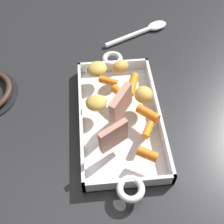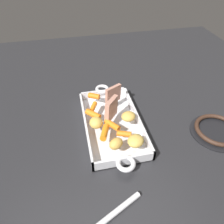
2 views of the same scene
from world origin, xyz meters
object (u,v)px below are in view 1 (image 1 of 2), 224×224
baby_carrot_long (148,114)px  potato_golden_small (97,69)px  roasting_dish (120,118)px  potato_halved (120,67)px  roast_slice_outer (113,136)px  baby_carrot_southeast (132,85)px  baby_carrot_southwest (148,130)px  potato_golden_large (96,103)px  serving_spoon (145,30)px  roast_slice_thick (121,104)px  baby_carrot_short (121,94)px  potato_near_roast (144,95)px  baby_carrot_center_left (108,81)px  baby_carrot_northeast (148,154)px

baby_carrot_long → potato_golden_small: 0.19m
roasting_dish → potato_halved: (0.13, -0.02, 0.04)m
roast_slice_outer → baby_carrot_southeast: 0.18m
baby_carrot_southwest → potato_golden_large: potato_golden_large is taller
roast_slice_outer → potato_golden_small: 0.23m
roasting_dish → serving_spoon: 0.37m
baby_carrot_southeast → potato_halved: potato_halved is taller
roast_slice_thick → serving_spoon: (0.35, -0.12, -0.07)m
roast_slice_outer → baby_carrot_short: bearing=-13.7°
serving_spoon → baby_carrot_short: bearing=-135.9°
baby_carrot_short → potato_near_roast: size_ratio=1.23×
roasting_dish → baby_carrot_center_left: (0.09, 0.02, 0.04)m
potato_golden_small → baby_carrot_northeast: bearing=-160.9°
baby_carrot_long → serving_spoon: 0.37m
roast_slice_outer → baby_carrot_long: size_ratio=1.22×
baby_carrot_long → potato_golden_small: bearing=35.3°
potato_golden_small → potato_near_roast: 0.15m
baby_carrot_northeast → potato_near_roast: 0.16m
baby_carrot_southeast → potato_golden_small: potato_golden_small is taller
roast_slice_thick → baby_carrot_long: size_ratio=1.33×
potato_near_roast → baby_carrot_long: bearing=-177.5°
roasting_dish → roast_slice_outer: size_ratio=6.50×
roast_slice_thick → baby_carrot_southwest: bearing=-136.8°
baby_carrot_northeast → potato_golden_large: (0.15, 0.10, 0.00)m
baby_carrot_southwest → potato_golden_small: potato_golden_small is taller
baby_carrot_center_left → baby_carrot_southeast: 0.06m
roast_slice_outer → baby_carrot_southeast: bearing=-21.5°
potato_golden_small → serving_spoon: 0.27m
baby_carrot_long → potato_golden_small: (0.16, 0.11, 0.00)m
potato_golden_large → serving_spoon: potato_golden_large is taller
potato_halved → serving_spoon: bearing=-26.4°
baby_carrot_long → baby_carrot_short: baby_carrot_long is taller
potato_golden_small → baby_carrot_long: bearing=-144.7°
baby_carrot_southeast → roast_slice_thick: bearing=154.3°
baby_carrot_center_left → potato_halved: potato_halved is taller
baby_carrot_long → baby_carrot_short: 0.09m
serving_spoon → roasting_dish: bearing=-134.6°
potato_halved → baby_carrot_southeast: bearing=-158.1°
baby_carrot_southwest → serving_spoon: baby_carrot_southwest is taller
baby_carrot_southeast → potato_near_roast: size_ratio=1.35×
roast_slice_thick → roasting_dish: bearing=7.5°
roasting_dish → baby_carrot_southeast: size_ratio=6.97×
baby_carrot_short → potato_golden_small: (0.09, 0.06, 0.01)m
roasting_dish → potato_golden_large: 0.07m
roast_slice_thick → potato_near_roast: bearing=-57.8°
baby_carrot_southeast → potato_near_roast: (-0.04, -0.02, 0.01)m
potato_golden_large → potato_halved: size_ratio=1.09×
baby_carrot_northeast → potato_halved: potato_halved is taller
baby_carrot_southwest → baby_carrot_short: size_ratio=0.73×
baby_carrot_northeast → baby_carrot_southwest: bearing=-10.8°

